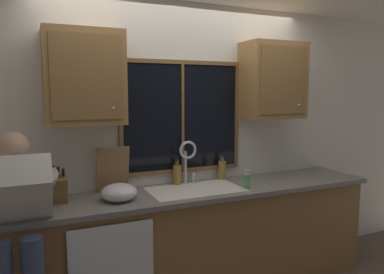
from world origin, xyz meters
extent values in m
cube|color=silver|center=(0.00, 0.06, 1.27)|extent=(5.75, 0.12, 2.55)
cube|color=black|center=(0.03, -0.01, 1.52)|extent=(1.10, 0.02, 0.95)
cube|color=brown|center=(0.03, -0.02, 2.02)|extent=(1.17, 0.02, 0.04)
cube|color=brown|center=(0.03, -0.02, 1.03)|extent=(1.17, 0.02, 0.04)
cube|color=brown|center=(-0.54, -0.02, 1.52)|extent=(0.03, 0.02, 0.95)
cube|color=brown|center=(0.60, -0.02, 1.52)|extent=(0.03, 0.02, 0.95)
cube|color=brown|center=(0.03, -0.02, 1.52)|extent=(0.02, 0.02, 0.95)
cube|color=olive|center=(0.00, -0.29, 0.44)|extent=(3.35, 0.58, 0.88)
cube|color=slate|center=(0.00, -0.31, 0.90)|extent=(3.41, 0.62, 0.04)
cube|color=#9E703D|center=(-0.85, -0.17, 1.86)|extent=(0.59, 0.33, 0.72)
cube|color=olive|center=(-0.85, -0.34, 1.86)|extent=(0.51, 0.01, 0.62)
sphere|color=#B2B2B7|center=(-0.67, -0.34, 1.63)|extent=(0.02, 0.02, 0.02)
cube|color=#9E703D|center=(0.90, -0.17, 1.86)|extent=(0.59, 0.33, 0.72)
cube|color=olive|center=(0.90, -0.34, 1.86)|extent=(0.51, 0.01, 0.62)
sphere|color=#B2B2B7|center=(1.08, -0.34, 1.63)|extent=(0.02, 0.02, 0.02)
cube|color=white|center=(0.03, -0.30, 0.91)|extent=(0.80, 0.46, 0.02)
cube|color=beige|center=(-0.17, -0.30, 0.81)|extent=(0.36, 0.42, 0.20)
cube|color=beige|center=(0.23, -0.30, 0.81)|extent=(0.36, 0.42, 0.20)
cube|color=white|center=(0.03, -0.30, 0.81)|extent=(0.04, 0.42, 0.20)
cylinder|color=silver|center=(0.03, -0.08, 1.07)|extent=(0.03, 0.03, 0.30)
torus|color=silver|center=(0.03, -0.14, 1.24)|extent=(0.16, 0.02, 0.16)
cylinder|color=silver|center=(0.11, -0.08, 0.97)|extent=(0.03, 0.03, 0.09)
cube|color=beige|center=(-1.35, -0.56, 1.09)|extent=(0.44, 0.56, 0.57)
sphere|color=tan|center=(-1.35, -0.29, 1.38)|extent=(0.21, 0.21, 0.21)
cylinder|color=beige|center=(-1.13, -0.38, 1.14)|extent=(0.09, 0.52, 0.26)
cube|color=brown|center=(-1.07, -0.23, 1.02)|extent=(0.12, 0.18, 0.25)
cylinder|color=black|center=(-1.11, -0.29, 1.18)|extent=(0.02, 0.05, 0.09)
cylinder|color=black|center=(-1.07, -0.29, 1.17)|extent=(0.02, 0.04, 0.08)
cylinder|color=black|center=(-1.04, -0.29, 1.16)|extent=(0.02, 0.04, 0.06)
cube|color=#997047|center=(-0.63, -0.09, 1.11)|extent=(0.27, 0.10, 0.39)
ellipsoid|color=silver|center=(-0.64, -0.35, 0.98)|extent=(0.28, 0.28, 0.14)
cylinder|color=#59A566|center=(0.45, -0.44, 0.98)|extent=(0.06, 0.06, 0.12)
cylinder|color=silver|center=(0.45, -0.44, 1.06)|extent=(0.02, 0.02, 0.04)
cylinder|color=silver|center=(0.45, -0.46, 1.08)|extent=(0.01, 0.04, 0.01)
cylinder|color=olive|center=(0.41, -0.08, 1.01)|extent=(0.07, 0.07, 0.18)
cylinder|color=brown|center=(0.41, -0.08, 1.12)|extent=(0.03, 0.03, 0.04)
cylinder|color=black|center=(0.41, -0.08, 1.15)|extent=(0.04, 0.04, 0.01)
cylinder|color=olive|center=(-0.05, -0.07, 1.01)|extent=(0.08, 0.08, 0.18)
cylinder|color=brown|center=(-0.05, -0.07, 1.12)|extent=(0.03, 0.03, 0.04)
cylinder|color=black|center=(-0.05, -0.07, 1.15)|extent=(0.04, 0.04, 0.01)
camera|label=1|loc=(-1.24, -3.07, 1.75)|focal=34.07mm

